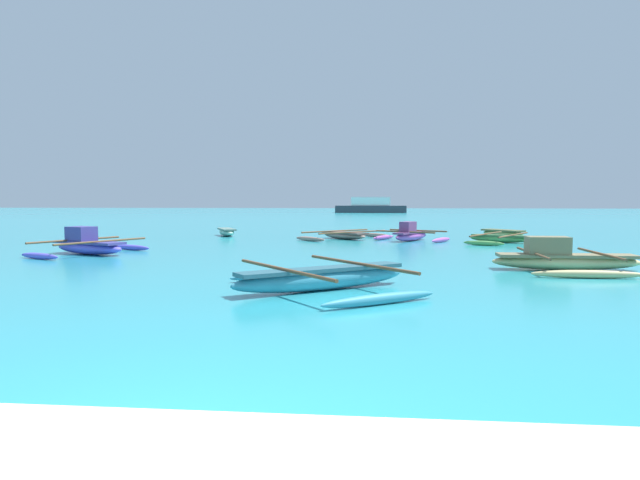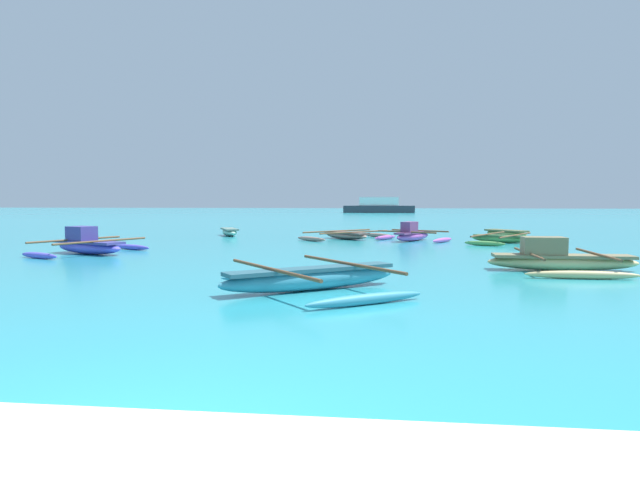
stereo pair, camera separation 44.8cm
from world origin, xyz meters
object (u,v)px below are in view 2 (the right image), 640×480
moored_boat_1 (312,278)px  moored_boat_2 (506,233)px  moored_boat_3 (346,235)px  moored_boat_6 (502,239)px  moored_boat_5 (559,259)px  moored_boat_7 (412,235)px  distant_ferry (379,206)px  moored_boat_0 (88,245)px  moored_boat_4 (229,232)px

moored_boat_1 → moored_boat_2: size_ratio=2.03×
moored_boat_3 → moored_boat_6: moored_boat_3 is taller
moored_boat_5 → moored_boat_1: bearing=-145.9°
moored_boat_6 → moored_boat_7: moored_boat_7 is taller
moored_boat_5 → moored_boat_6: 9.78m
moored_boat_3 → distant_ferry: bearing=133.6°
moored_boat_0 → moored_boat_6: (15.09, 6.85, -0.14)m
moored_boat_0 → moored_boat_7: bearing=57.3°
moored_boat_5 → distant_ferry: size_ratio=0.38×
moored_boat_1 → moored_boat_6: 15.16m
moored_boat_1 → moored_boat_3: bearing=54.1°
moored_boat_0 → moored_boat_3: moored_boat_0 is taller
moored_boat_5 → distant_ferry: bearing=95.5°
moored_boat_2 → moored_boat_4: 13.90m
moored_boat_6 → moored_boat_2: bearing=105.1°
moored_boat_5 → moored_boat_2: bearing=84.8°
moored_boat_2 → moored_boat_7: size_ratio=0.65×
moored_boat_2 → moored_boat_7: moored_boat_7 is taller
moored_boat_3 → moored_boat_7: (3.04, -0.91, 0.10)m
distant_ferry → moored_boat_5: bearing=-85.1°
moored_boat_2 → moored_boat_6: 3.90m
moored_boat_2 → distant_ferry: (-7.06, 52.31, 0.69)m
moored_boat_2 → moored_boat_7: bearing=-94.3°
moored_boat_0 → moored_boat_3: bearing=69.2°
moored_boat_2 → moored_boat_7: 5.73m
moored_boat_4 → moored_boat_6: 13.33m
moored_boat_7 → distant_ferry: size_ratio=0.36×
moored_boat_0 → moored_boat_7: moored_boat_0 is taller
moored_boat_0 → moored_boat_2: bearing=57.6°
moored_boat_1 → moored_boat_7: 14.52m
moored_boat_4 → moored_boat_3: bearing=49.0°
moored_boat_7 → moored_boat_2: bearing=-25.3°
moored_boat_2 → moored_boat_3: moored_boat_3 is taller
moored_boat_3 → moored_boat_7: bearing=27.6°
moored_boat_3 → moored_boat_6: bearing=32.3°
moored_boat_1 → moored_boat_2: moored_boat_1 is taller
moored_boat_4 → distant_ferry: 53.36m
distant_ferry → moored_boat_6: bearing=-83.8°
moored_boat_0 → moored_boat_4: bearing=102.0°
moored_boat_1 → moored_boat_2: bearing=29.8°
moored_boat_1 → moored_boat_0: bearing=104.2°
moored_boat_6 → distant_ferry: bearing=125.3°
moored_boat_2 → distant_ferry: distant_ferry is taller
moored_boat_2 → moored_boat_6: size_ratio=0.50×
moored_boat_7 → moored_boat_6: bearing=-67.9°
moored_boat_3 → moored_boat_7: moored_boat_7 is taller
moored_boat_3 → moored_boat_0: bearing=-90.5°
moored_boat_6 → moored_boat_0: bearing=-126.5°
moored_boat_4 → moored_boat_6: size_ratio=0.49×
moored_boat_7 → moored_boat_1: bearing=-160.2°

